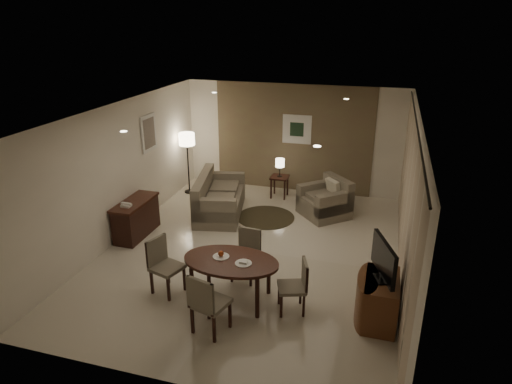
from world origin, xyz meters
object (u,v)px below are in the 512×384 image
(dining_table, at_px, (231,280))
(chair_left, at_px, (167,267))
(side_table, at_px, (279,187))
(floor_lamp, at_px, (188,163))
(chair_right, at_px, (292,287))
(chair_far, at_px, (245,256))
(armchair, at_px, (325,198))
(chair_near, at_px, (211,302))
(sofa, at_px, (220,195))
(tv_cabinet, at_px, (380,300))
(console_desk, at_px, (136,218))

(dining_table, bearing_deg, chair_left, -175.33)
(side_table, xyz_separation_m, floor_lamp, (-2.28, -0.33, 0.50))
(chair_right, bearing_deg, side_table, 176.69)
(chair_left, bearing_deg, chair_far, -38.52)
(armchair, bearing_deg, chair_near, -54.20)
(sofa, distance_m, floor_lamp, 1.63)
(chair_near, height_order, sofa, chair_near)
(tv_cabinet, height_order, armchair, armchair)
(chair_near, bearing_deg, floor_lamp, -47.48)
(tv_cabinet, bearing_deg, chair_left, -176.62)
(tv_cabinet, relative_size, floor_lamp, 0.58)
(console_desk, relative_size, tv_cabinet, 1.33)
(console_desk, height_order, tv_cabinet, console_desk)
(console_desk, xyz_separation_m, tv_cabinet, (4.89, -1.50, -0.03))
(chair_right, bearing_deg, chair_far, -143.97)
(chair_right, bearing_deg, chair_left, -107.12)
(chair_far, distance_m, chair_left, 1.31)
(chair_near, bearing_deg, tv_cabinet, -143.20)
(chair_near, relative_size, sofa, 0.51)
(tv_cabinet, bearing_deg, sofa, 140.37)
(console_desk, bearing_deg, side_table, 51.13)
(chair_far, relative_size, armchair, 0.91)
(chair_left, height_order, sofa, chair_left)
(console_desk, height_order, chair_near, chair_near)
(dining_table, relative_size, floor_lamp, 0.98)
(tv_cabinet, distance_m, side_table, 5.07)
(console_desk, bearing_deg, floor_lamp, 89.29)
(console_desk, xyz_separation_m, chair_far, (2.64, -0.97, 0.06))
(dining_table, height_order, floor_lamp, floor_lamp)
(sofa, xyz_separation_m, armchair, (2.29, 0.54, -0.02))
(chair_right, bearing_deg, armchair, 161.55)
(chair_left, xyz_separation_m, chair_right, (2.03, 0.07, -0.04))
(chair_left, distance_m, side_table, 4.64)
(tv_cabinet, bearing_deg, armchair, 110.74)
(console_desk, bearing_deg, chair_left, -47.53)
(chair_near, relative_size, armchair, 0.99)
(floor_lamp, bearing_deg, chair_right, -49.55)
(console_desk, distance_m, chair_far, 2.81)
(chair_near, bearing_deg, chair_far, -76.91)
(console_desk, height_order, chair_left, chair_left)
(chair_near, distance_m, chair_far, 1.44)
(console_desk, height_order, chair_right, chair_right)
(floor_lamp, bearing_deg, armchair, -7.93)
(dining_table, bearing_deg, chair_near, -91.87)
(chair_right, xyz_separation_m, sofa, (-2.33, 3.14, 0.02))
(dining_table, relative_size, armchair, 1.58)
(chair_left, distance_m, floor_lamp, 4.51)
(sofa, distance_m, side_table, 1.73)
(chair_near, xyz_separation_m, chair_left, (-1.03, 0.71, -0.01))
(chair_far, bearing_deg, armchair, 79.27)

